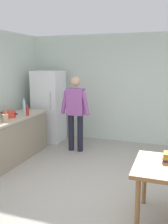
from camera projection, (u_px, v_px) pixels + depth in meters
ground_plane at (90, 195)px, 3.94m from camera, size 14.00×14.00×0.00m
wall_back at (127, 89)px, 6.47m from camera, size 6.40×0.12×2.70m
kitchen_counter at (9, 140)px, 5.26m from camera, size 0.64×2.20×0.90m
refrigerator at (49, 106)px, 6.62m from camera, size 0.70×0.67×1.80m
person at (75, 109)px, 5.79m from camera, size 0.70×0.22×1.70m
cooking_pot at (9, 114)px, 5.25m from camera, size 0.40×0.28×0.12m
utensil_jar at (5, 118)px, 4.85m from camera, size 0.11×0.11×0.32m
bottle_water_clear at (24, 106)px, 5.94m from camera, size 0.07×0.07×0.30m
bottle_sauce_red at (27, 111)px, 5.40m from camera, size 0.06×0.06×0.24m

